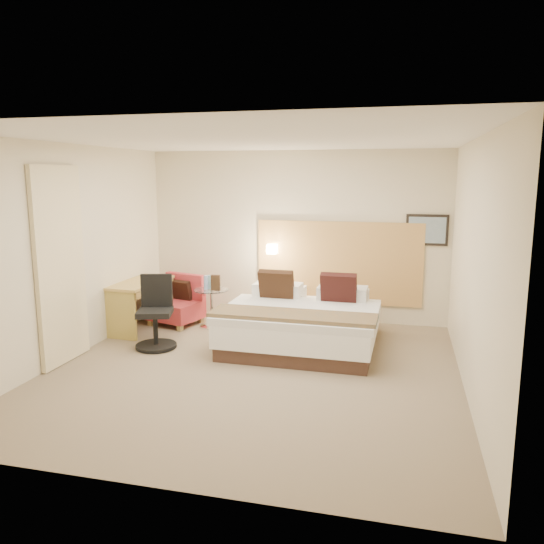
% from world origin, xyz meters
% --- Properties ---
extents(floor, '(4.80, 5.00, 0.02)m').
position_xyz_m(floor, '(0.00, 0.00, -0.01)').
color(floor, '#786751').
rests_on(floor, ground).
extents(ceiling, '(4.80, 5.00, 0.02)m').
position_xyz_m(ceiling, '(0.00, 0.00, 2.71)').
color(ceiling, white).
rests_on(ceiling, floor).
extents(wall_back, '(4.80, 0.02, 2.70)m').
position_xyz_m(wall_back, '(0.00, 2.51, 1.35)').
color(wall_back, beige).
rests_on(wall_back, floor).
extents(wall_front, '(4.80, 0.02, 2.70)m').
position_xyz_m(wall_front, '(0.00, -2.51, 1.35)').
color(wall_front, beige).
rests_on(wall_front, floor).
extents(wall_left, '(0.02, 5.00, 2.70)m').
position_xyz_m(wall_left, '(-2.41, 0.00, 1.35)').
color(wall_left, beige).
rests_on(wall_left, floor).
extents(wall_right, '(0.02, 5.00, 2.70)m').
position_xyz_m(wall_right, '(2.41, 0.00, 1.35)').
color(wall_right, beige).
rests_on(wall_right, floor).
extents(headboard_panel, '(2.60, 0.04, 1.30)m').
position_xyz_m(headboard_panel, '(0.70, 2.47, 0.95)').
color(headboard_panel, '#BC8849').
rests_on(headboard_panel, wall_back).
extents(art_frame, '(0.62, 0.03, 0.47)m').
position_xyz_m(art_frame, '(2.02, 2.48, 1.50)').
color(art_frame, black).
rests_on(art_frame, wall_back).
extents(art_canvas, '(0.54, 0.01, 0.39)m').
position_xyz_m(art_canvas, '(2.02, 2.46, 1.50)').
color(art_canvas, '#748BA0').
rests_on(art_canvas, wall_back).
extents(lamp_arm, '(0.02, 0.12, 0.02)m').
position_xyz_m(lamp_arm, '(-0.35, 2.42, 1.15)').
color(lamp_arm, silver).
rests_on(lamp_arm, wall_back).
extents(lamp_shade, '(0.15, 0.15, 0.15)m').
position_xyz_m(lamp_shade, '(-0.35, 2.36, 1.15)').
color(lamp_shade, '#FEECC6').
rests_on(lamp_shade, wall_back).
extents(curtain, '(0.06, 0.90, 2.42)m').
position_xyz_m(curtain, '(-2.36, -0.25, 1.22)').
color(curtain, beige).
rests_on(curtain, wall_left).
extents(bottle_a, '(0.07, 0.07, 0.21)m').
position_xyz_m(bottle_a, '(-1.22, 1.65, 0.70)').
color(bottle_a, '#99B8EC').
rests_on(bottle_a, side_table).
extents(bottle_b, '(0.07, 0.07, 0.21)m').
position_xyz_m(bottle_b, '(-1.18, 1.69, 0.70)').
color(bottle_b, '#91C9E0').
rests_on(bottle_b, side_table).
extents(menu_folder, '(0.14, 0.07, 0.23)m').
position_xyz_m(menu_folder, '(-1.05, 1.62, 0.71)').
color(menu_folder, '#3A2717').
rests_on(menu_folder, side_table).
extents(bed, '(2.08, 2.00, 0.99)m').
position_xyz_m(bed, '(0.39, 1.12, 0.32)').
color(bed, '#3B261D').
rests_on(bed, floor).
extents(lounge_chair, '(0.87, 0.81, 0.77)m').
position_xyz_m(lounge_chair, '(-1.73, 1.73, 0.31)').
color(lounge_chair, tan).
rests_on(lounge_chair, floor).
extents(side_table, '(0.59, 0.59, 0.59)m').
position_xyz_m(side_table, '(-1.13, 1.65, 0.33)').
color(side_table, silver).
rests_on(side_table, floor).
extents(desk, '(0.61, 1.21, 0.74)m').
position_xyz_m(desk, '(-2.11, 1.30, 0.58)').
color(desk, tan).
rests_on(desk, floor).
extents(desk_chair, '(0.68, 0.68, 0.97)m').
position_xyz_m(desk_chair, '(-1.53, 0.56, 0.40)').
color(desk_chair, black).
rests_on(desk_chair, floor).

